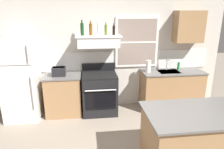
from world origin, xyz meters
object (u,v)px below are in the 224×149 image
(bottle_amber_wine, at_px, (91,29))
(dish_soap_bottle, at_px, (179,66))
(toaster, at_px, (59,71))
(bottle_dark_green_wine, at_px, (82,29))
(paper_towel_roll, at_px, (148,66))
(kitchen_island, at_px, (192,140))
(refrigerator, at_px, (21,80))
(stove_range, at_px, (100,93))
(bottle_balsamic_dark, at_px, (114,30))
(bottle_olive_oil_square, at_px, (106,30))
(bottle_clear_tall, at_px, (99,29))

(bottle_amber_wine, height_order, dish_soap_bottle, bottle_amber_wine)
(toaster, xyz_separation_m, bottle_dark_green_wine, (0.53, 0.13, 0.87))
(paper_towel_roll, distance_m, kitchen_island, 2.05)
(paper_towel_roll, xyz_separation_m, kitchen_island, (0.09, -1.96, -0.59))
(refrigerator, height_order, toaster, refrigerator)
(stove_range, xyz_separation_m, dish_soap_bottle, (1.88, 0.14, 0.54))
(toaster, relative_size, kitchen_island, 0.21)
(toaster, height_order, kitchen_island, toaster)
(bottle_balsamic_dark, distance_m, paper_towel_roll, 1.12)
(bottle_amber_wine, relative_size, dish_soap_bottle, 1.65)
(bottle_dark_green_wine, bearing_deg, paper_towel_roll, -3.40)
(toaster, height_order, bottle_amber_wine, bottle_amber_wine)
(bottle_olive_oil_square, xyz_separation_m, paper_towel_roll, (0.95, -0.11, -0.81))
(stove_range, xyz_separation_m, bottle_olive_oil_square, (0.17, 0.15, 1.39))
(refrigerator, height_order, dish_soap_bottle, refrigerator)
(paper_towel_roll, bearing_deg, stove_range, -178.08)
(dish_soap_bottle, bearing_deg, bottle_amber_wine, -179.76)
(refrigerator, xyz_separation_m, paper_towel_roll, (2.77, 0.06, 0.19))
(stove_range, xyz_separation_m, bottle_amber_wine, (-0.15, 0.13, 1.41))
(stove_range, height_order, bottle_olive_oil_square, bottle_olive_oil_square)
(kitchen_island, bearing_deg, bottle_balsamic_dark, 113.55)
(stove_range, height_order, kitchen_island, stove_range)
(bottle_dark_green_wine, bearing_deg, dish_soap_bottle, 0.36)
(stove_range, distance_m, bottle_dark_green_wine, 1.46)
(bottle_dark_green_wine, xyz_separation_m, kitchen_island, (1.54, -2.05, -1.42))
(bottle_olive_oil_square, xyz_separation_m, bottle_balsamic_dark, (0.16, -0.06, -0.01))
(refrigerator, relative_size, bottle_clear_tall, 5.29)
(bottle_balsamic_dark, relative_size, dish_soap_bottle, 1.35)
(bottle_balsamic_dark, bearing_deg, kitchen_island, -66.45)
(bottle_balsamic_dark, xyz_separation_m, dish_soap_bottle, (1.55, 0.05, -0.85))
(bottle_amber_wine, distance_m, bottle_olive_oil_square, 0.32)
(bottle_olive_oil_square, relative_size, kitchen_island, 0.19)
(toaster, height_order, bottle_balsamic_dark, bottle_balsamic_dark)
(stove_range, height_order, bottle_dark_green_wine, bottle_dark_green_wine)
(dish_soap_bottle, bearing_deg, refrigerator, -177.40)
(stove_range, relative_size, paper_towel_roll, 4.04)
(refrigerator, bearing_deg, bottle_clear_tall, 3.63)
(bottle_clear_tall, relative_size, bottle_olive_oil_square, 1.23)
(toaster, relative_size, dish_soap_bottle, 1.65)
(bottle_amber_wine, bearing_deg, toaster, -169.43)
(refrigerator, distance_m, toaster, 0.80)
(bottle_amber_wine, distance_m, bottle_balsamic_dark, 0.49)
(stove_range, bearing_deg, bottle_dark_green_wine, 159.73)
(bottle_amber_wine, relative_size, bottle_balsamic_dark, 1.23)
(stove_range, relative_size, kitchen_island, 0.78)
(dish_soap_bottle, bearing_deg, bottle_dark_green_wine, -179.64)
(stove_range, distance_m, bottle_balsamic_dark, 1.42)
(bottle_balsamic_dark, bearing_deg, paper_towel_roll, -3.95)
(stove_range, height_order, paper_towel_roll, paper_towel_roll)
(bottle_dark_green_wine, relative_size, bottle_olive_oil_square, 1.21)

